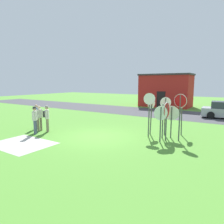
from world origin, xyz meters
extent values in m
plane|color=#518E33|center=(0.00, 0.00, 0.00)|extent=(80.00, 80.00, 0.00)
cube|color=#424247|center=(0.00, 11.14, 0.00)|extent=(60.00, 6.40, 0.01)
cube|color=#ADAAA3|center=(-2.49, -3.27, 0.00)|extent=(3.20, 2.40, 0.01)
cube|color=#B2231E|center=(-1.44, 17.28, 2.07)|extent=(6.44, 3.60, 4.14)
cube|color=#383333|center=(-1.44, 17.28, 4.24)|extent=(6.64, 3.80, 0.20)
cube|color=black|center=(-1.44, 15.46, 1.05)|extent=(1.10, 0.08, 2.10)
cylinder|color=black|center=(4.84, 12.13, 0.32)|extent=(0.65, 0.26, 0.64)
cylinder|color=black|center=(4.95, 10.34, 0.32)|extent=(0.65, 0.26, 0.64)
cylinder|color=#474C4C|center=(3.70, 1.46, 1.04)|extent=(0.07, 0.07, 2.08)
cylinder|color=white|center=(3.70, 1.46, 1.70)|extent=(0.03, 0.91, 0.91)
cylinder|color=#B70F14|center=(3.71, 1.46, 1.70)|extent=(0.03, 0.84, 0.84)
cylinder|color=#474C4C|center=(3.79, 2.13, 0.91)|extent=(0.09, 0.12, 1.82)
cylinder|color=white|center=(3.79, 2.13, 1.47)|extent=(0.84, 0.18, 0.85)
cylinder|color=#B70F14|center=(3.78, 2.14, 1.47)|extent=(0.78, 0.17, 0.79)
cylinder|color=#474C4C|center=(2.48, 2.29, 1.11)|extent=(0.18, 0.12, 2.22)
cylinder|color=white|center=(2.48, 2.29, 1.94)|extent=(0.27, 0.63, 0.66)
cylinder|color=#B70F14|center=(2.47, 2.29, 1.94)|extent=(0.25, 0.58, 0.61)
cylinder|color=#474C4C|center=(3.39, 1.79, 1.00)|extent=(0.10, 0.10, 2.00)
cylinder|color=white|center=(3.39, 1.79, 1.74)|extent=(0.45, 0.46, 0.63)
cylinder|color=#B70F14|center=(3.40, 1.80, 1.74)|extent=(0.42, 0.43, 0.58)
cylinder|color=#474C4C|center=(3.26, 2.62, 1.14)|extent=(0.10, 0.10, 2.28)
cylinder|color=white|center=(3.26, 2.62, 2.00)|extent=(0.56, 0.41, 0.68)
cylinder|color=#B70F14|center=(3.25, 2.63, 2.00)|extent=(0.52, 0.39, 0.63)
cylinder|color=#474C4C|center=(4.33, 1.79, 1.27)|extent=(0.08, 0.08, 2.54)
cylinder|color=white|center=(4.33, 1.79, 2.24)|extent=(0.72, 0.19, 0.74)
cylinder|color=#B70F14|center=(4.33, 1.78, 2.24)|extent=(0.67, 0.18, 0.69)
cylinder|color=#474C4C|center=(2.55, 1.76, 1.27)|extent=(0.10, 0.18, 2.55)
cylinder|color=white|center=(2.55, 1.76, 2.26)|extent=(0.68, 0.18, 0.68)
cylinder|color=#B70F14|center=(2.55, 1.77, 2.26)|extent=(0.63, 0.17, 0.63)
cylinder|color=#474C4C|center=(4.12, 3.14, 1.15)|extent=(0.14, 0.09, 2.31)
cylinder|color=white|center=(4.12, 3.14, 2.02)|extent=(0.12, 0.69, 0.69)
cylinder|color=#B70F14|center=(4.13, 3.14, 2.02)|extent=(0.11, 0.64, 0.64)
cylinder|color=#474C4C|center=(3.55, 0.96, 0.96)|extent=(0.10, 0.10, 1.93)
cylinder|color=white|center=(3.55, 0.96, 1.60)|extent=(0.56, 0.56, 0.78)
cylinder|color=#B70F14|center=(3.54, 0.97, 1.60)|extent=(0.52, 0.52, 0.72)
cylinder|color=#7A6B56|center=(-4.14, -0.75, 0.44)|extent=(0.14, 0.14, 0.88)
cylinder|color=#7A6B56|center=(-4.14, -0.97, 0.44)|extent=(0.14, 0.14, 0.88)
cube|color=beige|center=(-4.14, -0.86, 1.17)|extent=(0.23, 0.37, 0.58)
cylinder|color=beige|center=(-4.15, -0.62, 1.15)|extent=(0.09, 0.09, 0.52)
cylinder|color=beige|center=(-4.13, -1.10, 1.15)|extent=(0.09, 0.09, 0.52)
sphere|color=beige|center=(-4.14, -0.86, 1.58)|extent=(0.21, 0.21, 0.21)
cylinder|color=#4C5670|center=(-3.71, -1.48, 0.44)|extent=(0.14, 0.14, 0.88)
cylinder|color=#4C5670|center=(-3.58, -1.66, 0.44)|extent=(0.14, 0.14, 0.88)
cube|color=beige|center=(-3.65, -1.57, 1.17)|extent=(0.39, 0.42, 0.58)
cylinder|color=beige|center=(-3.79, -1.37, 1.15)|extent=(0.09, 0.09, 0.52)
cylinder|color=beige|center=(-3.50, -1.76, 1.15)|extent=(0.09, 0.09, 0.52)
sphere|color=tan|center=(-3.65, -1.57, 1.58)|extent=(0.21, 0.21, 0.21)
cylinder|color=#333338|center=(-3.65, -1.57, 1.64)|extent=(0.32, 0.31, 0.02)
cylinder|color=#333338|center=(-3.65, -1.57, 1.69)|extent=(0.19, 0.19, 0.09)
cylinder|color=#7A6B56|center=(-4.97, -0.42, 0.44)|extent=(0.14, 0.14, 0.88)
cylinder|color=#7A6B56|center=(-4.83, -0.59, 0.44)|extent=(0.14, 0.14, 0.88)
cube|color=#3860B7|center=(-4.90, -0.51, 1.17)|extent=(0.39, 0.42, 0.58)
cylinder|color=#3860B7|center=(-5.05, -0.31, 1.15)|extent=(0.09, 0.09, 0.52)
cylinder|color=#3860B7|center=(-4.76, -0.70, 1.15)|extent=(0.09, 0.09, 0.52)
sphere|color=tan|center=(-4.90, -0.51, 1.58)|extent=(0.21, 0.21, 0.21)
cylinder|color=#7A6B56|center=(-3.53, -0.70, 0.44)|extent=(0.14, 0.14, 0.88)
cylinder|color=#7A6B56|center=(-3.38, -0.86, 0.44)|extent=(0.14, 0.14, 0.88)
cube|color=beige|center=(-3.46, -0.78, 1.17)|extent=(0.41, 0.41, 0.58)
cylinder|color=beige|center=(-3.62, -0.60, 1.15)|extent=(0.09, 0.09, 0.52)
cylinder|color=beige|center=(-3.29, -0.95, 1.15)|extent=(0.09, 0.09, 0.52)
sphere|color=tan|center=(-3.46, -0.78, 1.58)|extent=(0.21, 0.21, 0.21)
cylinder|color=gray|center=(-3.46, -0.78, 1.64)|extent=(0.32, 0.31, 0.02)
cylinder|color=gray|center=(-3.46, -0.78, 1.69)|extent=(0.19, 0.19, 0.09)
cube|color=#232328|center=(-3.58, -0.89, 1.19)|extent=(0.28, 0.29, 0.40)
camera|label=1|loc=(7.04, -9.31, 3.22)|focal=32.12mm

